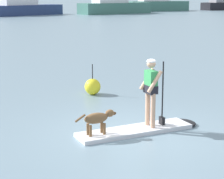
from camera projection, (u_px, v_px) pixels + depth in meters
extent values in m
plane|color=slate|center=(135.00, 132.00, 10.55)|extent=(400.00, 400.00, 0.00)
cube|color=silver|center=(135.00, 130.00, 10.54)|extent=(3.02, 1.14, 0.10)
ellipsoid|color=black|center=(184.00, 123.00, 11.16)|extent=(0.65, 0.75, 0.10)
cylinder|color=tan|center=(148.00, 108.00, 10.73)|extent=(0.12, 0.12, 0.87)
cylinder|color=tan|center=(153.00, 111.00, 10.50)|extent=(0.12, 0.12, 0.87)
cube|color=black|center=(151.00, 89.00, 10.50)|extent=(0.27, 0.39, 0.20)
cube|color=#338C4C|center=(151.00, 81.00, 10.45)|extent=(0.25, 0.37, 0.55)
sphere|color=tan|center=(151.00, 64.00, 10.36)|extent=(0.22, 0.22, 0.22)
ellipsoid|color=white|center=(151.00, 61.00, 10.34)|extent=(0.23, 0.23, 0.11)
cylinder|color=tan|center=(147.00, 79.00, 10.62)|extent=(0.43, 0.15, 0.54)
cylinder|color=tan|center=(155.00, 82.00, 10.28)|extent=(0.43, 0.15, 0.54)
cylinder|color=black|center=(163.00, 93.00, 10.68)|extent=(0.04, 0.04, 1.62)
cube|color=black|center=(162.00, 121.00, 10.84)|extent=(0.11, 0.19, 0.20)
ellipsoid|color=brown|center=(96.00, 118.00, 10.00)|extent=(0.62, 0.30, 0.26)
ellipsoid|color=brown|center=(110.00, 113.00, 10.13)|extent=(0.24, 0.19, 0.18)
ellipsoid|color=#503923|center=(114.00, 113.00, 10.18)|extent=(0.13, 0.10, 0.08)
cylinder|color=brown|center=(80.00, 118.00, 9.82)|extent=(0.27, 0.09, 0.18)
cylinder|color=brown|center=(102.00, 127.00, 10.20)|extent=(0.07, 0.07, 0.27)
cylinder|color=brown|center=(104.00, 129.00, 10.06)|extent=(0.07, 0.07, 0.27)
cylinder|color=brown|center=(88.00, 129.00, 10.05)|extent=(0.07, 0.07, 0.27)
cylinder|color=brown|center=(90.00, 131.00, 9.91)|extent=(0.07, 0.07, 0.27)
cube|color=navy|center=(25.00, 10.00, 63.93)|extent=(12.32, 5.06, 1.50)
cube|color=#3F7266|center=(115.00, 8.00, 68.57)|extent=(12.17, 3.47, 1.70)
cube|color=#3F7266|center=(158.00, 6.00, 78.08)|extent=(12.20, 4.70, 1.77)
cube|color=black|center=(222.00, 6.00, 83.01)|extent=(8.92, 3.28, 1.43)
sphere|color=yellow|center=(93.00, 87.00, 14.39)|extent=(0.54, 0.54, 0.54)
cylinder|color=black|center=(92.00, 71.00, 14.27)|extent=(0.03, 0.03, 0.50)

